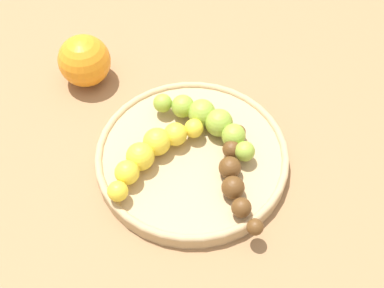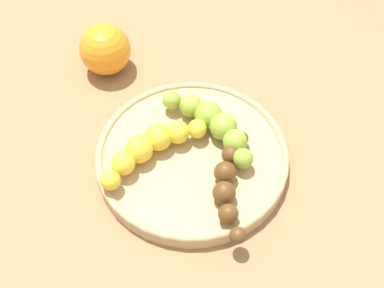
# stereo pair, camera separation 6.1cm
# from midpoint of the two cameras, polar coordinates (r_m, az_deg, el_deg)

# --- Properties ---
(ground_plane) EXTENTS (2.40, 2.40, 0.00)m
(ground_plane) POSITION_cam_midpoint_polar(r_m,az_deg,el_deg) (0.64, -2.72, -2.20)
(ground_plane) COLOR #936D47
(fruit_bowl) EXTENTS (0.25, 0.25, 0.02)m
(fruit_bowl) POSITION_cam_midpoint_polar(r_m,az_deg,el_deg) (0.63, -2.76, -1.58)
(fruit_bowl) COLOR tan
(fruit_bowl) RESTS_ON ground_plane
(banana_green) EXTENTS (0.10, 0.14, 0.04)m
(banana_green) POSITION_cam_midpoint_polar(r_m,az_deg,el_deg) (0.64, -0.86, 2.63)
(banana_green) COLOR #8CAD38
(banana_green) RESTS_ON fruit_bowl
(banana_yellow) EXTENTS (0.13, 0.11, 0.04)m
(banana_yellow) POSITION_cam_midpoint_polar(r_m,az_deg,el_deg) (0.61, -7.65, -1.17)
(banana_yellow) COLOR yellow
(banana_yellow) RESTS_ON fruit_bowl
(banana_overripe) EXTENTS (0.15, 0.06, 0.03)m
(banana_overripe) POSITION_cam_midpoint_polar(r_m,az_deg,el_deg) (0.59, 2.17, -4.09)
(banana_overripe) COLOR #593819
(banana_overripe) RESTS_ON fruit_bowl
(orange_fruit) EXTENTS (0.08, 0.08, 0.08)m
(orange_fruit) POSITION_cam_midpoint_polar(r_m,az_deg,el_deg) (0.74, -14.85, 9.26)
(orange_fruit) COLOR orange
(orange_fruit) RESTS_ON ground_plane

